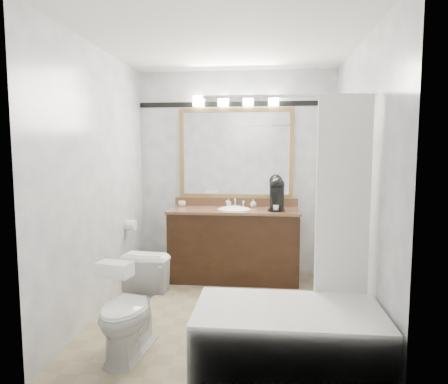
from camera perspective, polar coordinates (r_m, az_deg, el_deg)
The scene contains 14 objects.
room at distance 3.66m, azimuth 0.23°, elevation 1.40°, with size 2.42×2.62×2.52m.
vanity at distance 4.79m, azimuth 1.44°, elevation -7.29°, with size 1.53×0.58×0.97m.
mirror at distance 4.92m, azimuth 1.71°, elevation 5.51°, with size 1.40×0.04×1.10m.
vanity_light_bar at distance 4.90m, azimuth 1.69°, elevation 12.92°, with size 1.02×0.14×0.12m.
accent_stripe at distance 4.97m, azimuth 1.74°, elevation 12.45°, with size 2.40×0.01×0.06m, color black.
bathtub at distance 3.01m, azimuth 9.54°, elevation -18.86°, with size 1.30×0.75×1.96m.
tp_roll at distance 4.63m, azimuth -13.18°, elevation -4.66°, with size 0.12×0.12×0.11m, color white.
toilet at distance 3.22m, azimuth -13.05°, elevation -15.86°, with size 0.39×0.69×0.70m, color white.
tissue_box at distance 2.81m, azimuth -15.36°, elevation -10.59°, with size 0.23×0.13×0.09m, color white.
coffee_maker at distance 4.63m, azimuth 7.58°, elevation -0.21°, with size 0.20×0.25×0.38m.
cup_left at distance 4.95m, azimuth -6.03°, elevation -1.66°, with size 0.09×0.09×0.07m, color white.
soap_bottle_a at distance 4.85m, azimuth 0.68°, elevation -1.58°, with size 0.05×0.05×0.10m, color white.
soap_bottle_b at distance 4.88m, azimuth 4.22°, elevation -1.60°, with size 0.08×0.08×0.10m, color white.
soap_bar at distance 4.82m, azimuth 1.66°, elevation -2.09°, with size 0.09×0.05×0.03m, color beige.
Camera 1 is at (0.36, -3.63, 1.55)m, focal length 32.00 mm.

